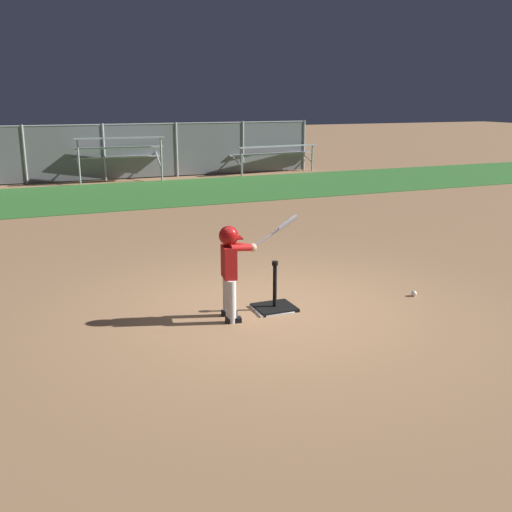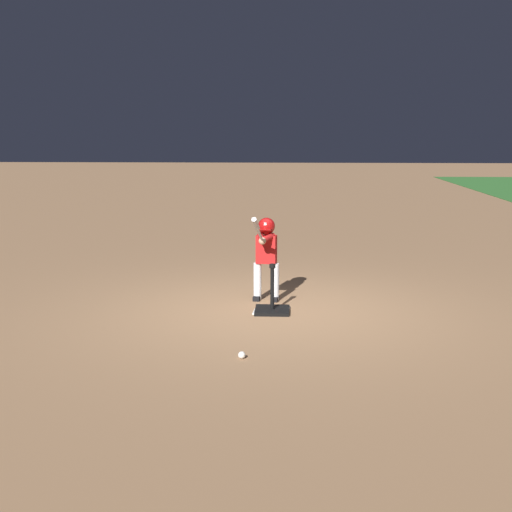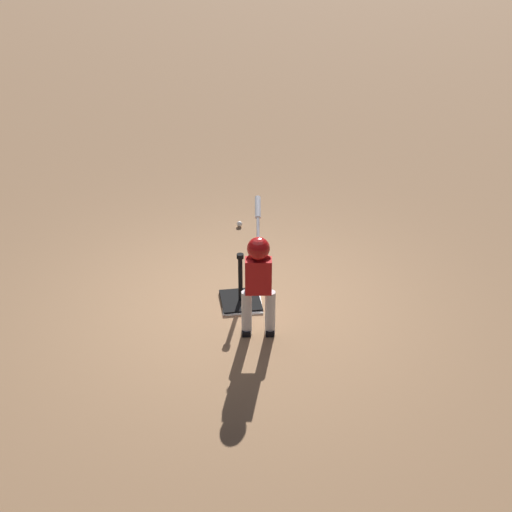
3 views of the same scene
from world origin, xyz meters
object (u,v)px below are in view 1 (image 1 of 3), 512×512
object	(u,v)px
baseball	(414,293)
bleachers_left_center	(266,158)
batter_child	(232,260)
bleachers_right_center	(117,158)
batting_tee	(275,304)

from	to	relation	value
baseball	bleachers_left_center	bearing A→B (deg)	74.51
batter_child	baseball	size ratio (longest dim) A/B	16.49
bleachers_right_center	bleachers_left_center	xyz separation A→B (m)	(5.22, 0.18, -0.21)
bleachers_left_center	batting_tee	bearing A→B (deg)	-113.11
baseball	bleachers_left_center	world-z (taller)	bleachers_left_center
batting_tee	bleachers_right_center	distance (m)	12.99
bleachers_right_center	bleachers_left_center	size ratio (longest dim) A/B	0.86
bleachers_left_center	bleachers_right_center	bearing A→B (deg)	-178.06
bleachers_right_center	bleachers_left_center	world-z (taller)	bleachers_right_center
bleachers_right_center	batter_child	bearing A→B (deg)	-94.30
batting_tee	batter_child	bearing A→B (deg)	-170.00
batter_child	bleachers_left_center	bearing A→B (deg)	64.92
batting_tee	baseball	size ratio (longest dim) A/B	8.31
batting_tee	bleachers_left_center	bearing A→B (deg)	66.89
baseball	bleachers_right_center	distance (m)	13.32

